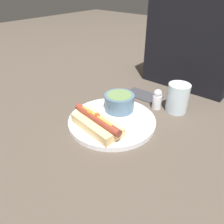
{
  "coord_description": "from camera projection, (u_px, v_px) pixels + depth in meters",
  "views": [
    {
      "loc": [
        0.37,
        -0.44,
        0.4
      ],
      "look_at": [
        0.0,
        0.0,
        0.04
      ],
      "focal_mm": 35.0,
      "sensor_mm": 36.0,
      "label": 1
    }
  ],
  "objects": [
    {
      "name": "napkin",
      "position": [
        143.0,
        95.0,
        0.86
      ],
      "size": [
        0.14,
        0.08,
        0.01
      ],
      "rotation": [
        0.0,
        0.0,
        0.03
      ],
      "color": "#333338",
      "rests_on": "ground_plane"
    },
    {
      "name": "salt_shaker",
      "position": [
        157.0,
        99.0,
        0.76
      ],
      "size": [
        0.03,
        0.03,
        0.07
      ],
      "color": "silver",
      "rests_on": "ground_plane"
    },
    {
      "name": "dinner_plate",
      "position": [
        112.0,
        121.0,
        0.69
      ],
      "size": [
        0.27,
        0.27,
        0.02
      ],
      "color": "white",
      "rests_on": "ground_plane"
    },
    {
      "name": "seated_diner",
      "position": [
        195.0,
        34.0,
        0.84
      ],
      "size": [
        0.34,
        0.15,
        0.49
      ],
      "color": "black",
      "rests_on": "ground_plane"
    },
    {
      "name": "hot_dog",
      "position": [
        96.0,
        123.0,
        0.64
      ],
      "size": [
        0.19,
        0.09,
        0.05
      ],
      "rotation": [
        0.0,
        0.0,
        -0.14
      ],
      "color": "#E5C17F",
      "rests_on": "dinner_plate"
    },
    {
      "name": "soup_bowl",
      "position": [
        119.0,
        102.0,
        0.72
      ],
      "size": [
        0.1,
        0.1,
        0.06
      ],
      "color": "slate",
      "rests_on": "dinner_plate"
    },
    {
      "name": "spoon",
      "position": [
        103.0,
        105.0,
        0.75
      ],
      "size": [
        0.07,
        0.15,
        0.01
      ],
      "rotation": [
        0.0,
        0.0,
        1.94
      ],
      "color": "#B7B7BC",
      "rests_on": "dinner_plate"
    },
    {
      "name": "ground_plane",
      "position": [
        112.0,
        123.0,
        0.7
      ],
      "size": [
        4.0,
        4.0,
        0.0
      ],
      "primitive_type": "plane",
      "color": "#4C4238"
    },
    {
      "name": "drinking_glass",
      "position": [
        178.0,
        98.0,
        0.74
      ],
      "size": [
        0.07,
        0.07,
        0.1
      ],
      "color": "silver",
      "rests_on": "ground_plane"
    }
  ]
}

